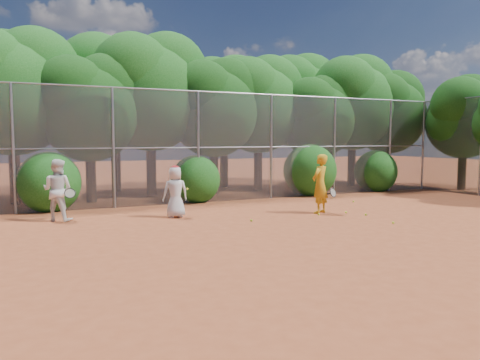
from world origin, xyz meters
TOP-DOWN VIEW (x-y plane):
  - ground at (0.00, 0.00)m, footprint 80.00×80.00m
  - fence_back at (-0.12, 6.00)m, footprint 20.05×0.09m
  - tree_1 at (-6.94, 8.54)m, footprint 4.64×4.03m
  - tree_2 at (-4.45, 7.83)m, footprint 3.99×3.47m
  - tree_3 at (-1.94, 8.84)m, footprint 4.89×4.26m
  - tree_4 at (0.55, 8.24)m, footprint 4.19×3.64m
  - tree_5 at (3.06, 9.04)m, footprint 4.51×3.92m
  - tree_6 at (5.55, 8.03)m, footprint 3.86×3.36m
  - tree_7 at (8.06, 8.64)m, footprint 4.77×4.14m
  - tree_8 at (10.05, 8.34)m, footprint 4.25×3.70m
  - tree_10 at (-2.93, 11.05)m, footprint 5.15×4.48m
  - tree_11 at (2.06, 10.64)m, footprint 4.64×4.03m
  - tree_12 at (6.56, 11.24)m, footprint 5.02×4.37m
  - tree_13 at (11.45, 5.03)m, footprint 3.86×3.36m
  - bush_0 at (-6.00, 6.30)m, footprint 2.00×2.00m
  - bush_1 at (-1.00, 6.30)m, footprint 1.80×1.80m
  - bush_2 at (4.00, 6.30)m, footprint 2.20×2.20m
  - bush_3 at (7.50, 6.30)m, footprint 1.90×1.90m
  - player_yellow at (1.55, 2.09)m, footprint 0.91×0.70m
  - player_teen at (-2.74, 3.27)m, footprint 0.76×0.51m
  - player_white at (-5.91, 4.12)m, footprint 1.07×1.02m
  - ball_0 at (1.27, 1.73)m, footprint 0.07×0.07m
  - ball_1 at (2.27, 1.70)m, footprint 0.07×0.07m
  - ball_2 at (2.27, -0.32)m, footprint 0.07×0.07m
  - ball_3 at (2.53, 1.09)m, footprint 0.07×0.07m
  - ball_4 at (-1.04, 1.67)m, footprint 0.07×0.07m
  - ball_5 at (4.11, 3.62)m, footprint 0.07×0.07m

SIDE VIEW (x-z plane):
  - ground at x=0.00m, z-range 0.00..0.00m
  - ball_0 at x=1.27m, z-range 0.00..0.07m
  - ball_1 at x=2.27m, z-range 0.00..0.07m
  - ball_2 at x=2.27m, z-range 0.00..0.07m
  - ball_3 at x=2.53m, z-range 0.00..0.07m
  - ball_4 at x=-1.04m, z-range 0.00..0.07m
  - ball_5 at x=4.11m, z-range 0.00..0.07m
  - player_teen at x=-2.74m, z-range 0.00..1.53m
  - player_white at x=-5.91m, z-range 0.00..1.74m
  - bush_1 at x=-1.00m, z-range 0.00..1.80m
  - player_yellow at x=1.55m, z-range 0.00..1.84m
  - bush_3 at x=7.50m, z-range 0.00..1.90m
  - bush_0 at x=-6.00m, z-range 0.00..2.00m
  - bush_2 at x=4.00m, z-range 0.00..2.20m
  - fence_back at x=-0.12m, z-range 0.04..4.06m
  - tree_6 at x=5.55m, z-range 0.82..6.11m
  - tree_13 at x=11.45m, z-range 0.82..6.11m
  - tree_2 at x=-4.45m, z-range 0.85..6.32m
  - tree_4 at x=0.55m, z-range 0.89..6.62m
  - tree_8 at x=10.05m, z-range 0.91..6.73m
  - tree_5 at x=3.06m, z-range 0.96..7.13m
  - tree_1 at x=-6.94m, z-range 0.99..7.34m
  - tree_11 at x=2.06m, z-range 0.99..7.34m
  - tree_7 at x=8.06m, z-range 1.02..7.54m
  - tree_3 at x=-1.94m, z-range 1.04..7.75m
  - tree_12 at x=6.56m, z-range 1.07..7.95m
  - tree_10 at x=-2.93m, z-range 1.10..8.16m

